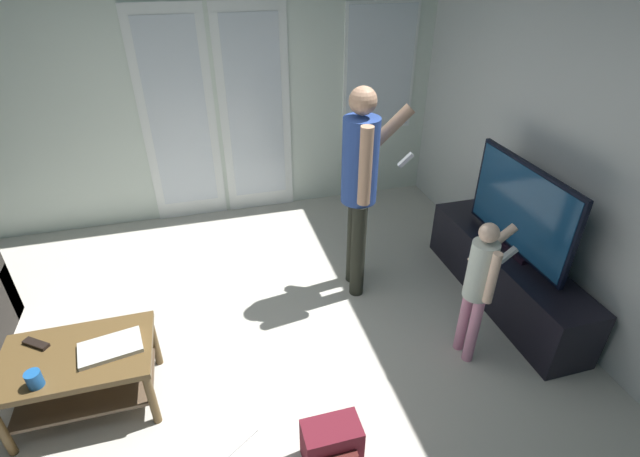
{
  "coord_description": "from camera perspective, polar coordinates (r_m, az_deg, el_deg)",
  "views": [
    {
      "loc": [
        0.08,
        -2.2,
        2.49
      ],
      "look_at": [
        0.75,
        0.23,
        0.95
      ],
      "focal_mm": 25.95,
      "sensor_mm": 36.0,
      "label": 1
    }
  ],
  "objects": [
    {
      "name": "cup_near_edge",
      "position": [
        3.05,
        -31.77,
        -15.53
      ],
      "size": [
        0.08,
        0.08,
        0.1
      ],
      "primitive_type": "cylinder",
      "color": "#1A539A",
      "rests_on": "coffee_table"
    },
    {
      "name": "backpack",
      "position": [
        2.82,
        1.49,
        -25.11
      ],
      "size": [
        0.32,
        0.23,
        0.28
      ],
      "color": "maroon",
      "rests_on": "ground_plane"
    },
    {
      "name": "laptop_closed",
      "position": [
        3.09,
        -24.43,
        -13.23
      ],
      "size": [
        0.39,
        0.27,
        0.03
      ],
      "primitive_type": "cube",
      "rotation": [
        0.0,
        0.0,
        0.18
      ],
      "color": "#BABBB4",
      "rests_on": "coffee_table"
    },
    {
      "name": "tv_stand",
      "position": [
        4.0,
        21.77,
        -5.38
      ],
      "size": [
        0.4,
        1.68,
        0.47
      ],
      "color": "black",
      "rests_on": "ground_plane"
    },
    {
      "name": "flat_screen_tv",
      "position": [
        3.7,
        23.52,
        2.12
      ],
      "size": [
        0.08,
        1.1,
        0.72
      ],
      "color": "black",
      "rests_on": "tv_stand"
    },
    {
      "name": "wall_right_plain",
      "position": [
        3.51,
        31.76,
        8.14
      ],
      "size": [
        0.06,
        4.89,
        2.74
      ],
      "color": "silver",
      "rests_on": "ground_plane"
    },
    {
      "name": "ground_plane",
      "position": [
        3.33,
        -12.06,
        -18.16
      ],
      "size": [
        5.23,
        4.89,
        0.02
      ],
      "primitive_type": "cube",
      "color": "beige"
    },
    {
      "name": "loose_keyboard",
      "position": [
        3.01,
        -11.98,
        -25.07
      ],
      "size": [
        0.44,
        0.35,
        0.02
      ],
      "color": "white",
      "rests_on": "ground_plane"
    },
    {
      "name": "wall_back_with_doors",
      "position": [
        4.75,
        -15.53,
        16.42
      ],
      "size": [
        5.23,
        0.09,
        2.77
      ],
      "color": "silver",
      "rests_on": "ground_plane"
    },
    {
      "name": "coffee_table",
      "position": [
        3.24,
        -27.42,
        -15.06
      ],
      "size": [
        0.86,
        0.55,
        0.44
      ],
      "color": "brown",
      "rests_on": "ground_plane"
    },
    {
      "name": "person_adult",
      "position": [
        3.48,
        5.06,
        6.21
      ],
      "size": [
        0.62,
        0.46,
        1.69
      ],
      "color": "#272920",
      "rests_on": "ground_plane"
    },
    {
      "name": "tv_remote_black",
      "position": [
        3.33,
        -31.62,
        -12.01
      ],
      "size": [
        0.17,
        0.14,
        0.02
      ],
      "primitive_type": "cube",
      "rotation": [
        0.0,
        0.0,
        -0.62
      ],
      "color": "black",
      "rests_on": "coffee_table"
    },
    {
      "name": "person_child",
      "position": [
        3.17,
        19.09,
        -6.11
      ],
      "size": [
        0.44,
        0.3,
        1.08
      ],
      "color": "pink",
      "rests_on": "ground_plane"
    }
  ]
}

